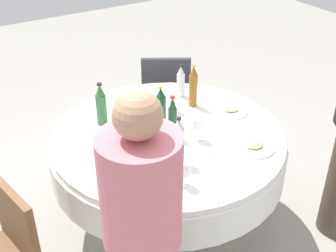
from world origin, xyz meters
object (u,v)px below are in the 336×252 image
at_px(bottle_dark_green_right, 173,118).
at_px(wine_glass_inner, 172,98).
at_px(bottle_brown_mid, 152,126).
at_px(plate_east, 254,146).
at_px(person_right, 143,243).
at_px(chair_inner, 166,92).
at_px(chair_west, 3,252).
at_px(dining_table, 168,152).
at_px(wine_glass_west, 124,165).
at_px(wine_glass_near, 199,125).
at_px(plate_outer, 231,111).
at_px(bottle_dark_green_south, 161,107).
at_px(bottle_clear_inner, 181,82).
at_px(wine_glass_mid, 185,169).
at_px(bottle_clear_near, 179,142).
at_px(bottle_green_west, 101,105).

xyz_separation_m(bottle_dark_green_right, wine_glass_inner, (-0.17, -0.28, -0.03)).
distance_m(bottle_brown_mid, plate_east, 0.63).
relative_size(person_right, chair_inner, 1.78).
distance_m(person_right, chair_west, 0.82).
xyz_separation_m(dining_table, bottle_brown_mid, (0.16, 0.09, 0.30)).
height_order(bottle_dark_green_right, chair_west, bottle_dark_green_right).
relative_size(wine_glass_west, plate_east, 0.70).
height_order(wine_glass_near, wine_glass_west, wine_glass_west).
bearing_deg(plate_outer, wine_glass_near, 22.09).
relative_size(bottle_dark_green_south, bottle_clear_inner, 1.14).
bearing_deg(bottle_dark_green_south, plate_east, 122.64).
bearing_deg(plate_east, wine_glass_west, -8.59).
bearing_deg(person_right, chair_inner, -86.38).
relative_size(bottle_clear_inner, wine_glass_mid, 1.68).
xyz_separation_m(wine_glass_inner, plate_outer, (-0.34, 0.23, -0.09)).
xyz_separation_m(bottle_clear_near, bottle_clear_inner, (-0.47, -0.69, -0.02)).
height_order(dining_table, bottle_brown_mid, bottle_brown_mid).
distance_m(bottle_green_west, wine_glass_inner, 0.49).
distance_m(bottle_dark_green_south, chair_inner, 0.98).
height_order(bottle_brown_mid, plate_east, bottle_brown_mid).
xyz_separation_m(bottle_clear_near, wine_glass_near, (-0.23, -0.13, -0.03)).
relative_size(bottle_brown_mid, wine_glass_west, 1.94).
relative_size(bottle_dark_green_right, bottle_brown_mid, 0.89).
relative_size(dining_table, wine_glass_west, 9.04).
bearing_deg(bottle_brown_mid, bottle_dark_green_right, -168.52).
height_order(dining_table, bottle_green_west, bottle_green_west).
distance_m(bottle_dark_green_south, bottle_green_west, 0.39).
height_order(plate_outer, chair_west, chair_west).
bearing_deg(bottle_clear_inner, wine_glass_inner, 43.42).
distance_m(bottle_clear_near, bottle_green_west, 0.65).
bearing_deg(bottle_clear_inner, plate_east, 90.08).
bearing_deg(wine_glass_inner, bottle_clear_near, 60.85).
distance_m(bottle_brown_mid, bottle_green_west, 0.44).
bearing_deg(bottle_brown_mid, wine_glass_near, 164.85).
height_order(bottle_clear_inner, wine_glass_west, bottle_clear_inner).
bearing_deg(chair_west, wine_glass_mid, -116.94).
bearing_deg(chair_west, bottle_dark_green_south, -84.93).
xyz_separation_m(bottle_dark_green_right, bottle_clear_inner, (-0.35, -0.44, -0.02)).
xyz_separation_m(bottle_dark_green_right, wine_glass_west, (0.46, 0.24, -0.02)).
distance_m(bottle_green_west, plate_east, 1.00).
bearing_deg(person_right, wine_glass_near, -101.45).
bearing_deg(bottle_green_west, wine_glass_inner, 167.34).
relative_size(wine_glass_near, wine_glass_west, 0.89).
bearing_deg(plate_outer, bottle_green_west, -22.19).
relative_size(bottle_clear_near, chair_inner, 0.34).
distance_m(bottle_dark_green_right, bottle_dark_green_south, 0.16).
xyz_separation_m(bottle_dark_green_right, bottle_brown_mid, (0.17, 0.03, 0.02)).
bearing_deg(wine_glass_near, bottle_clear_inner, -112.88).
distance_m(bottle_clear_inner, wine_glass_west, 1.07).
height_order(wine_glass_inner, plate_outer, wine_glass_inner).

